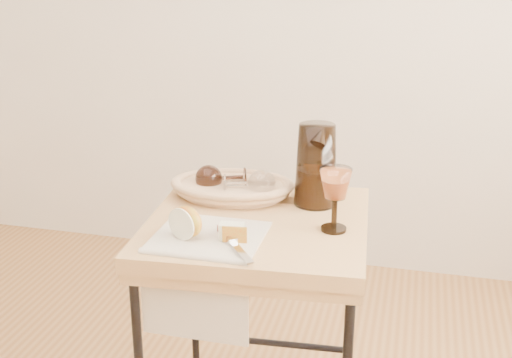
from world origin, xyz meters
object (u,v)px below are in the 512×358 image
(wine_goblet, at_px, (335,199))
(tea_towel, at_px, (209,236))
(table_knife, at_px, (233,242))
(goblet_lying_a, at_px, (224,178))
(side_table, at_px, (258,337))
(goblet_lying_b, at_px, (246,184))
(pitcher, at_px, (316,165))
(apple_half, at_px, (187,221))
(bread_basket, at_px, (232,189))

(wine_goblet, bearing_deg, tea_towel, -157.76)
(tea_towel, height_order, table_knife, table_knife)
(wine_goblet, bearing_deg, goblet_lying_a, 152.79)
(wine_goblet, relative_size, table_knife, 0.83)
(side_table, height_order, goblet_lying_b, goblet_lying_b)
(side_table, xyz_separation_m, goblet_lying_a, (-0.14, 0.15, 0.42))
(pitcher, distance_m, wine_goblet, 0.19)
(side_table, relative_size, tea_towel, 2.74)
(wine_goblet, xyz_separation_m, table_knife, (-0.22, -0.16, -0.07))
(wine_goblet, xyz_separation_m, apple_half, (-0.34, -0.14, -0.04))
(goblet_lying_a, distance_m, table_knife, 0.36)
(bread_basket, bearing_deg, goblet_lying_b, -27.47)
(pitcher, xyz_separation_m, table_knife, (-0.14, -0.33, -0.10))
(goblet_lying_a, xyz_separation_m, wine_goblet, (0.35, -0.18, 0.03))
(side_table, distance_m, goblet_lying_b, 0.44)
(goblet_lying_a, bearing_deg, table_knife, 89.37)
(tea_towel, xyz_separation_m, goblet_lying_a, (-0.05, 0.30, 0.05))
(side_table, distance_m, wine_goblet, 0.50)
(tea_towel, height_order, goblet_lying_b, goblet_lying_b)
(tea_towel, height_order, wine_goblet, wine_goblet)
(tea_towel, xyz_separation_m, bread_basket, (-0.02, 0.28, 0.02))
(apple_half, bearing_deg, bread_basket, 107.70)
(bread_basket, xyz_separation_m, goblet_lying_a, (-0.03, 0.01, 0.03))
(goblet_lying_b, bearing_deg, pitcher, -7.32)
(tea_towel, xyz_separation_m, apple_half, (-0.05, -0.02, 0.04))
(wine_goblet, height_order, apple_half, wine_goblet)
(apple_half, bearing_deg, goblet_lying_a, 112.94)
(goblet_lying_b, distance_m, table_knife, 0.31)
(bread_basket, height_order, wine_goblet, wine_goblet)
(pitcher, height_order, apple_half, pitcher)
(pitcher, xyz_separation_m, apple_half, (-0.27, -0.31, -0.07))
(side_table, relative_size, pitcher, 2.72)
(goblet_lying_b, distance_m, apple_half, 0.30)
(side_table, bearing_deg, bread_basket, 128.60)
(apple_half, relative_size, table_knife, 0.43)
(side_table, xyz_separation_m, table_knife, (-0.01, -0.19, 0.38))
(wine_goblet, bearing_deg, apple_half, -157.77)
(bread_basket, height_order, apple_half, apple_half)
(goblet_lying_b, bearing_deg, tea_towel, -110.25)
(tea_towel, bearing_deg, wine_goblet, 22.32)
(side_table, distance_m, bread_basket, 0.43)
(goblet_lying_a, relative_size, pitcher, 0.48)
(tea_towel, xyz_separation_m, wine_goblet, (0.30, 0.12, 0.08))
(side_table, relative_size, apple_half, 8.32)
(bread_basket, distance_m, table_knife, 0.34)
(tea_towel, height_order, apple_half, apple_half)
(pitcher, bearing_deg, apple_half, -111.31)
(table_knife, bearing_deg, pitcher, 120.69)
(side_table, relative_size, bread_basket, 2.32)
(tea_towel, distance_m, pitcher, 0.38)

